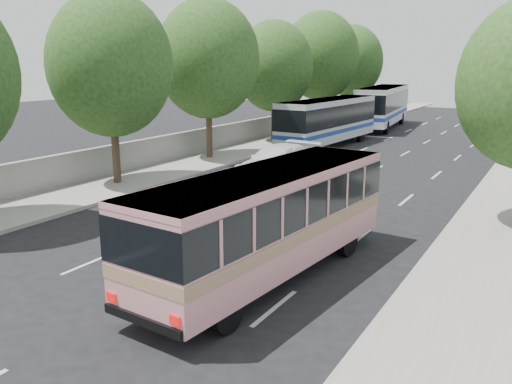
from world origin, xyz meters
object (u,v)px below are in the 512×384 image
Objects in this scene: pink_taxi at (291,165)px; white_pickup at (277,163)px; tour_coach_rear at (383,103)px; tour_coach_front at (328,118)px; pink_bus at (269,212)px.

white_pickup reaches higher than pink_taxi.
pink_taxi is 0.33× the size of tour_coach_rear.
white_pickup is 11.45m from tour_coach_front.
white_pickup is (-5.74, 11.42, -1.00)m from pink_bus.
tour_coach_front is at bearing -96.57° from tour_coach_rear.
pink_bus is 35.99m from tour_coach_rear.
pink_bus is 23.91m from tour_coach_front.
pink_bus is 0.77× the size of tour_coach_rear.
pink_taxi is at bearing 118.95° from pink_bus.
tour_coach_front is (-1.91, 11.23, 1.14)m from white_pickup.
tour_coach_front is (-2.50, 10.83, 1.29)m from pink_taxi.
tour_coach_rear reaches higher than white_pickup.
pink_bus reaches higher than white_pickup.
tour_coach_rear is at bearing 107.69° from pink_bus.
white_pickup is 23.86m from tour_coach_rear.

